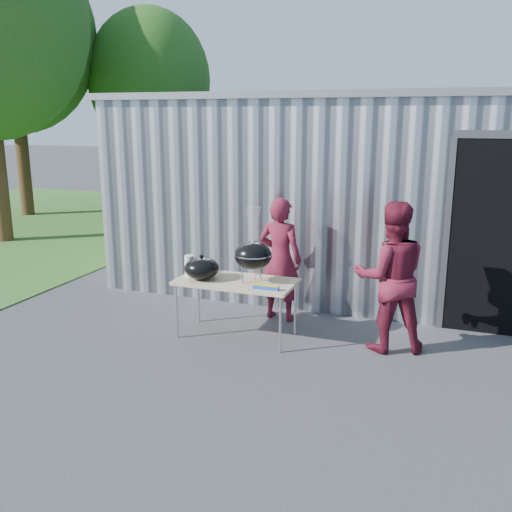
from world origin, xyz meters
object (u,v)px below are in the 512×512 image
at_px(folding_table, 236,283).
at_px(person_cook, 280,259).
at_px(kettle_grill, 253,250).
at_px(person_bystander, 391,277).

height_order(folding_table, person_cook, person_cook).
xyz_separation_m(kettle_grill, person_cook, (0.09, 0.84, -0.31)).
height_order(person_cook, person_bystander, person_bystander).
relative_size(kettle_grill, person_cook, 0.55).
distance_m(folding_table, person_cook, 0.90).
bearing_deg(kettle_grill, folding_table, 177.92).
height_order(kettle_grill, person_bystander, person_bystander).
xyz_separation_m(person_cook, person_bystander, (1.56, -0.57, 0.05)).
bearing_deg(folding_table, person_cook, 69.05).
distance_m(person_cook, person_bystander, 1.66).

